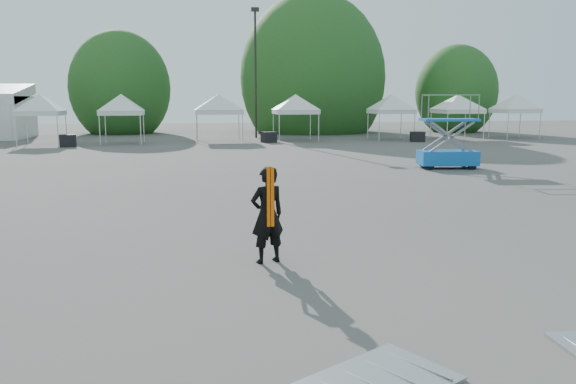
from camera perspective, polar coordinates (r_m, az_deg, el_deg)
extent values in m
plane|color=#474442|center=(12.21, 0.18, -4.80)|extent=(120.00, 120.00, 0.00)
cylinder|color=black|center=(43.98, -3.31, 11.71)|extent=(0.16, 0.16, 9.50)
cube|color=black|center=(44.45, -3.37, 18.03)|extent=(0.60, 0.25, 0.30)
cylinder|color=#382314|center=(52.03, -16.53, 7.01)|extent=(0.36, 0.36, 2.27)
ellipsoid|color=#27531B|center=(52.00, -16.68, 10.09)|extent=(4.16, 4.16, 4.78)
cylinder|color=#382314|center=(51.87, 2.48, 7.67)|extent=(0.36, 0.36, 2.80)
ellipsoid|color=#27531B|center=(51.88, 2.51, 11.48)|extent=(5.12, 5.12, 5.89)
cylinder|color=#382314|center=(54.32, 16.57, 7.00)|extent=(0.36, 0.36, 2.10)
ellipsoid|color=#27531B|center=(54.28, 16.70, 9.72)|extent=(3.84, 3.84, 4.42)
cylinder|color=silver|center=(39.62, -25.93, 5.60)|extent=(0.06, 0.06, 2.00)
cylinder|color=silver|center=(39.00, -22.35, 5.80)|extent=(0.06, 0.06, 2.00)
cylinder|color=silver|center=(42.05, -24.99, 5.84)|extent=(0.06, 0.06, 2.00)
cylinder|color=silver|center=(41.47, -21.61, 6.02)|extent=(0.06, 0.06, 2.00)
cube|color=silver|center=(40.47, -23.82, 7.34)|extent=(2.72, 2.72, 0.30)
pyramid|color=silver|center=(40.47, -23.94, 9.11)|extent=(3.85, 3.85, 1.10)
cylinder|color=silver|center=(38.57, -18.59, 5.98)|extent=(0.06, 0.06, 2.00)
cylinder|color=silver|center=(38.27, -14.74, 6.14)|extent=(0.06, 0.06, 2.00)
cylinder|color=silver|center=(41.13, -18.05, 6.19)|extent=(0.06, 0.06, 2.00)
cylinder|color=silver|center=(40.84, -14.44, 6.34)|extent=(0.06, 0.06, 2.00)
cube|color=silver|center=(39.64, -16.53, 7.73)|extent=(2.78, 2.78, 0.30)
pyramid|color=silver|center=(39.63, -16.62, 9.53)|extent=(3.94, 3.94, 1.10)
cylinder|color=silver|center=(39.03, -9.21, 6.38)|extent=(0.06, 0.06, 2.00)
cylinder|color=silver|center=(39.19, -4.62, 6.49)|extent=(0.06, 0.06, 2.00)
cylinder|color=silver|center=(42.15, -9.26, 6.60)|extent=(0.06, 0.06, 2.00)
cylinder|color=silver|center=(42.30, -5.01, 6.70)|extent=(0.06, 0.06, 2.00)
cube|color=silver|center=(40.60, -7.06, 8.07)|extent=(3.32, 3.32, 0.30)
pyramid|color=silver|center=(40.59, -7.09, 9.84)|extent=(4.69, 4.69, 1.10)
cylinder|color=silver|center=(39.18, -0.90, 6.51)|extent=(0.06, 0.06, 2.00)
cylinder|color=silver|center=(39.71, 3.14, 6.54)|extent=(0.06, 0.06, 2.00)
cylinder|color=silver|center=(41.95, -1.50, 6.71)|extent=(0.06, 0.06, 2.00)
cylinder|color=silver|center=(42.45, 2.28, 6.73)|extent=(0.06, 0.06, 2.00)
cube|color=silver|center=(40.76, 0.76, 8.15)|extent=(3.01, 3.01, 0.30)
pyramid|color=silver|center=(40.75, 0.76, 9.90)|extent=(4.26, 4.26, 1.10)
cylinder|color=silver|center=(40.85, 9.26, 6.51)|extent=(0.06, 0.06, 2.00)
cylinder|color=silver|center=(41.80, 12.73, 6.47)|extent=(0.06, 0.06, 2.00)
cylinder|color=silver|center=(43.37, 8.11, 6.71)|extent=(0.06, 0.06, 2.00)
cylinder|color=silver|center=(44.26, 11.41, 6.67)|extent=(0.06, 0.06, 2.00)
cube|color=silver|center=(42.51, 10.42, 8.05)|extent=(2.85, 2.85, 0.30)
pyramid|color=silver|center=(42.50, 10.47, 9.73)|extent=(4.04, 4.04, 1.10)
cylinder|color=silver|center=(42.64, 15.88, 6.40)|extent=(0.06, 0.06, 2.00)
cylinder|color=silver|center=(43.96, 19.28, 6.31)|extent=(0.06, 0.06, 2.00)
cylinder|color=silver|center=(45.25, 14.30, 6.62)|extent=(0.06, 0.06, 2.00)
cylinder|color=silver|center=(46.50, 17.56, 6.54)|extent=(0.06, 0.06, 2.00)
cube|color=silver|center=(44.53, 16.82, 7.86)|extent=(3.08, 3.08, 0.30)
pyramid|color=silver|center=(44.52, 16.90, 9.47)|extent=(4.36, 4.36, 1.10)
cylinder|color=silver|center=(45.34, 21.43, 6.27)|extent=(0.06, 0.06, 2.00)
cylinder|color=silver|center=(46.77, 24.24, 6.17)|extent=(0.06, 0.06, 2.00)
cylinder|color=silver|center=(47.64, 19.78, 6.48)|extent=(0.06, 0.06, 2.00)
cylinder|color=silver|center=(49.00, 22.50, 6.39)|extent=(0.06, 0.06, 2.00)
cube|color=silver|center=(47.14, 22.07, 7.64)|extent=(2.86, 2.86, 0.30)
pyramid|color=silver|center=(47.13, 22.16, 9.16)|extent=(4.04, 4.04, 1.10)
imported|color=black|center=(10.31, -2.12, -2.34)|extent=(0.76, 0.62, 1.80)
cube|color=#EC5B04|center=(10.07, -1.99, -0.54)|extent=(0.14, 0.02, 1.08)
cube|color=#0C50A3|center=(25.55, 15.89, 3.38)|extent=(2.61, 1.55, 0.62)
cube|color=#0C50A3|center=(25.44, 16.06, 7.06)|extent=(2.50, 1.48, 0.10)
cylinder|color=black|center=(24.81, 14.19, 2.63)|extent=(0.39, 0.20, 0.37)
cylinder|color=black|center=(25.40, 18.21, 2.60)|extent=(0.39, 0.20, 0.37)
cylinder|color=black|center=(25.79, 13.55, 2.91)|extent=(0.39, 0.20, 0.37)
cylinder|color=black|center=(26.36, 17.43, 2.87)|extent=(0.39, 0.20, 0.37)
cube|color=black|center=(38.21, -21.47, 4.87)|extent=(1.15, 0.98, 0.78)
cube|color=black|center=(39.21, -1.96, 5.59)|extent=(1.12, 0.97, 0.75)
cube|color=black|center=(40.91, 13.01, 5.49)|extent=(0.97, 0.78, 0.71)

